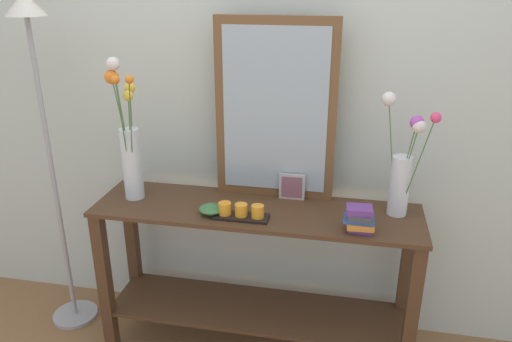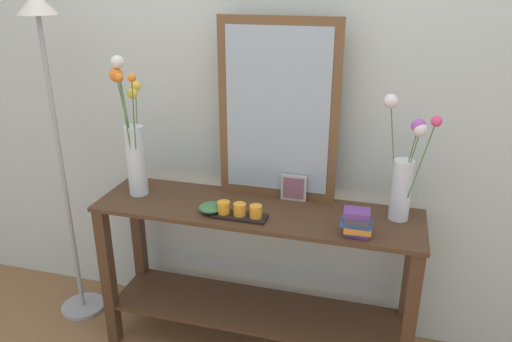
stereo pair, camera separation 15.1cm
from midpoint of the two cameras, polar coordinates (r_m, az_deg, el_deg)
wall_back at (r=2.40m, az=-0.30°, el=11.39°), size 6.40×0.08×2.70m
console_table at (r=2.42m, az=-1.81°, el=-10.72°), size 1.51×0.40×0.78m
mirror_leaning at (r=2.27m, az=0.32°, el=6.91°), size 0.56×0.03×0.84m
tall_vase_left at (r=2.38m, az=-16.15°, el=2.64°), size 0.16×0.24×0.68m
vase_right at (r=2.21m, az=14.64°, el=0.19°), size 0.23×0.19×0.55m
candle_tray at (r=2.18m, az=-3.70°, el=-4.80°), size 0.24×0.09×0.07m
picture_frame_small at (r=2.35m, az=2.33°, el=-1.86°), size 0.12×0.01×0.13m
decorative_bowl at (r=2.23m, az=-7.10°, el=-4.40°), size 0.11×0.11×0.04m
book_stack at (r=2.09m, az=9.88°, el=-5.53°), size 0.13×0.10×0.11m
floor_lamp at (r=2.59m, az=-24.89°, el=5.77°), size 0.24×0.24×1.71m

